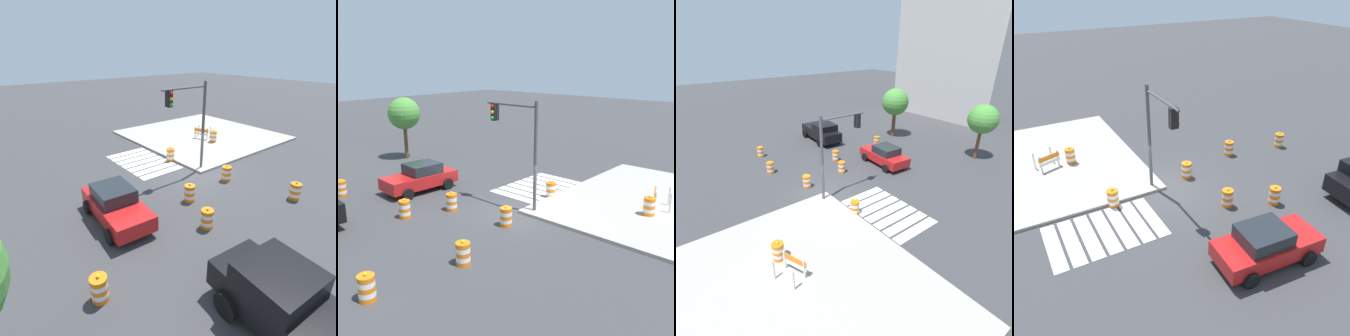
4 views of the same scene
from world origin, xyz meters
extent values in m
plane|color=#38383A|center=(0.00, 0.00, 0.00)|extent=(120.00, 120.00, 0.00)
cube|color=#9E998E|center=(6.00, -6.00, 0.07)|extent=(12.00, 12.00, 0.15)
cube|color=silver|center=(1.75, 1.80, 0.01)|extent=(0.60, 3.20, 0.02)
cube|color=silver|center=(2.50, 1.80, 0.01)|extent=(0.60, 3.20, 0.02)
cube|color=silver|center=(3.25, 1.80, 0.01)|extent=(0.60, 3.20, 0.02)
cube|color=silver|center=(4.00, 1.80, 0.01)|extent=(0.60, 3.20, 0.02)
cube|color=silver|center=(4.75, 1.80, 0.01)|extent=(0.60, 3.20, 0.02)
cube|color=silver|center=(5.50, 1.80, 0.01)|extent=(0.60, 3.20, 0.02)
cube|color=silver|center=(6.25, 1.80, 0.01)|extent=(0.60, 3.20, 0.02)
cube|color=red|center=(-1.16, 6.62, 0.68)|extent=(4.42, 2.15, 0.70)
cube|color=#1E2328|center=(-0.91, 6.60, 1.33)|extent=(2.01, 1.73, 0.60)
cylinder|color=black|center=(-2.58, 5.77, 0.33)|extent=(0.68, 0.29, 0.66)
cylinder|color=black|center=(-2.44, 7.66, 0.33)|extent=(0.68, 0.29, 0.66)
cylinder|color=black|center=(0.12, 5.57, 0.33)|extent=(0.68, 0.29, 0.66)
cylinder|color=black|center=(0.25, 7.47, 0.33)|extent=(0.68, 0.29, 0.66)
cube|color=black|center=(-10.55, 5.71, 0.87)|extent=(2.67, 2.21, 0.90)
cube|color=black|center=(-8.46, 5.53, 1.17)|extent=(2.07, 2.16, 1.50)
cube|color=black|center=(-7.36, 5.43, 0.87)|extent=(1.56, 2.02, 0.90)
cylinder|color=black|center=(-7.57, 6.47, 0.42)|extent=(0.86, 0.37, 0.84)
cylinder|color=black|center=(-7.75, 4.44, 0.42)|extent=(0.86, 0.37, 0.84)
cylinder|color=black|center=(-10.96, 6.77, 0.42)|extent=(0.86, 0.37, 0.84)
cylinder|color=black|center=(-11.14, 4.74, 0.42)|extent=(0.86, 0.37, 0.84)
cylinder|color=orange|center=(-5.28, -1.72, 0.09)|extent=(0.56, 0.56, 0.18)
cylinder|color=white|center=(-5.28, -1.72, 0.27)|extent=(0.56, 0.56, 0.18)
cylinder|color=orange|center=(-5.28, -1.72, 0.45)|extent=(0.56, 0.56, 0.18)
cylinder|color=white|center=(-5.28, -1.72, 0.63)|extent=(0.56, 0.56, 0.18)
cylinder|color=orange|center=(-5.28, -1.72, 0.81)|extent=(0.56, 0.56, 0.18)
sphere|color=yellow|center=(-5.28, -1.72, 0.96)|extent=(0.12, 0.12, 0.12)
cylinder|color=orange|center=(-8.88, -1.09, 0.09)|extent=(0.56, 0.56, 0.18)
cylinder|color=white|center=(-8.88, -1.09, 0.27)|extent=(0.56, 0.56, 0.18)
cylinder|color=orange|center=(-8.88, -1.09, 0.45)|extent=(0.56, 0.56, 0.18)
cylinder|color=white|center=(-8.88, -1.09, 0.63)|extent=(0.56, 0.56, 0.18)
cylinder|color=orange|center=(-8.88, -1.09, 0.81)|extent=(0.56, 0.56, 0.18)
sphere|color=yellow|center=(-8.88, -1.09, 0.96)|extent=(0.12, 0.12, 0.12)
cylinder|color=orange|center=(-4.71, 9.15, 0.09)|extent=(0.56, 0.56, 0.18)
cylinder|color=white|center=(-4.71, 9.15, 0.27)|extent=(0.56, 0.56, 0.18)
cylinder|color=orange|center=(-4.71, 9.15, 0.45)|extent=(0.56, 0.56, 0.18)
cylinder|color=white|center=(-4.71, 9.15, 0.63)|extent=(0.56, 0.56, 0.18)
cylinder|color=orange|center=(-4.71, 9.15, 0.81)|extent=(0.56, 0.56, 0.18)
sphere|color=yellow|center=(-4.71, 9.15, 0.96)|extent=(0.12, 0.12, 0.12)
cylinder|color=orange|center=(-1.97, 2.80, 0.09)|extent=(0.56, 0.56, 0.18)
cylinder|color=white|center=(-1.97, 2.80, 0.27)|extent=(0.56, 0.56, 0.18)
cylinder|color=orange|center=(-1.97, 2.80, 0.45)|extent=(0.56, 0.56, 0.18)
cylinder|color=white|center=(-1.97, 2.80, 0.63)|extent=(0.56, 0.56, 0.18)
cylinder|color=orange|center=(-1.97, 2.80, 0.81)|extent=(0.56, 0.56, 0.18)
sphere|color=yellow|center=(-1.97, 2.80, 0.96)|extent=(0.12, 0.12, 0.12)
cylinder|color=orange|center=(2.99, 0.08, 0.09)|extent=(0.56, 0.56, 0.18)
cylinder|color=white|center=(2.99, 0.08, 0.27)|extent=(0.56, 0.56, 0.18)
cylinder|color=orange|center=(2.99, 0.08, 0.45)|extent=(0.56, 0.56, 0.18)
cylinder|color=white|center=(2.99, 0.08, 0.63)|extent=(0.56, 0.56, 0.18)
cylinder|color=orange|center=(2.99, 0.08, 0.81)|extent=(0.56, 0.56, 0.18)
sphere|color=yellow|center=(2.99, 0.08, 0.96)|extent=(0.12, 0.12, 0.12)
cylinder|color=orange|center=(-1.56, -0.59, 0.09)|extent=(0.56, 0.56, 0.18)
cylinder|color=white|center=(-1.56, -0.59, 0.27)|extent=(0.56, 0.56, 0.18)
cylinder|color=orange|center=(-1.56, -0.59, 0.45)|extent=(0.56, 0.56, 0.18)
cylinder|color=white|center=(-1.56, -0.59, 0.63)|extent=(0.56, 0.56, 0.18)
cylinder|color=orange|center=(-1.56, -0.59, 0.81)|extent=(0.56, 0.56, 0.18)
sphere|color=yellow|center=(-1.56, -0.59, 0.96)|extent=(0.12, 0.12, 0.12)
cylinder|color=orange|center=(-4.15, 3.76, 0.09)|extent=(0.56, 0.56, 0.18)
cylinder|color=white|center=(-4.15, 3.76, 0.27)|extent=(0.56, 0.56, 0.18)
cylinder|color=orange|center=(-4.15, 3.76, 0.45)|extent=(0.56, 0.56, 0.18)
cylinder|color=white|center=(-4.15, 3.76, 0.63)|extent=(0.56, 0.56, 0.18)
cylinder|color=orange|center=(-4.15, 3.76, 0.81)|extent=(0.56, 0.56, 0.18)
sphere|color=yellow|center=(-4.15, 3.76, 0.96)|extent=(0.12, 0.12, 0.12)
cylinder|color=orange|center=(3.79, -5.20, 0.24)|extent=(0.56, 0.56, 0.18)
cylinder|color=white|center=(3.79, -5.20, 0.42)|extent=(0.56, 0.56, 0.18)
cylinder|color=orange|center=(3.79, -5.20, 0.60)|extent=(0.56, 0.56, 0.18)
cylinder|color=white|center=(3.79, -5.20, 0.78)|extent=(0.56, 0.56, 0.18)
cylinder|color=orange|center=(3.79, -5.20, 0.96)|extent=(0.56, 0.56, 0.18)
sphere|color=yellow|center=(3.79, -5.20, 1.11)|extent=(0.12, 0.12, 0.12)
cube|color=silver|center=(4.52, -5.21, 0.65)|extent=(0.09, 0.09, 1.00)
cube|color=silver|center=(4.78, -5.86, 0.65)|extent=(0.09, 0.09, 1.00)
cube|color=silver|center=(5.54, -4.81, 0.65)|extent=(0.09, 0.09, 1.00)
cube|color=silver|center=(5.80, -5.46, 0.65)|extent=(0.09, 0.09, 1.00)
cube|color=orange|center=(5.02, -4.99, 0.90)|extent=(1.22, 0.52, 0.28)
cube|color=white|center=(5.02, -4.99, 0.60)|extent=(1.22, 0.52, 0.20)
cylinder|color=#4C4C51|center=(0.60, -0.60, 2.90)|extent=(0.18, 0.18, 5.50)
cylinder|color=#4C4C51|center=(0.61, 1.00, 5.35)|extent=(0.14, 3.20, 0.12)
cube|color=black|center=(0.62, 2.12, 4.90)|extent=(0.36, 0.28, 0.90)
sphere|color=red|center=(0.43, 2.12, 5.20)|extent=(0.20, 0.20, 0.20)
sphere|color=#F2A514|center=(0.43, 2.12, 4.90)|extent=(0.20, 0.20, 0.20)
sphere|color=green|center=(0.43, 2.12, 4.60)|extent=(0.20, 0.20, 0.20)
cylinder|color=brown|center=(-5.73, 12.54, 1.37)|extent=(0.39, 0.39, 2.73)
sphere|color=#478C38|center=(-5.73, 12.54, 3.68)|extent=(2.72, 2.72, 2.72)
cylinder|color=brown|center=(2.91, 13.86, 1.34)|extent=(0.28, 0.28, 2.69)
sphere|color=#478C38|center=(2.91, 13.86, 3.54)|extent=(2.44, 2.44, 2.44)
cube|color=#B2ADA8|center=(-7.76, 27.18, 11.49)|extent=(14.14, 10.19, 22.97)
camera|label=1|loc=(-10.85, 11.27, 7.31)|focal=28.59mm
camera|label=2|loc=(-14.01, -11.62, 7.50)|focal=41.14mm
camera|label=3|loc=(13.30, -8.55, 9.54)|focal=28.67mm
camera|label=4|loc=(6.93, 14.28, 10.26)|focal=37.53mm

